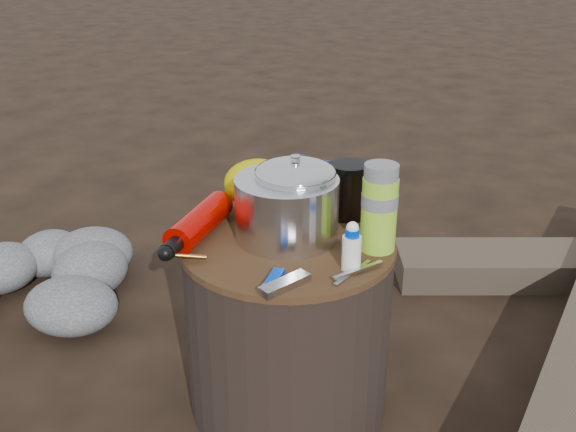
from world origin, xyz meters
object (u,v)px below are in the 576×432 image
(fuel_bottle, at_px, (199,223))
(travel_mug, at_px, (349,191))
(camping_pot, at_px, (295,198))
(stump, at_px, (288,325))
(thermos, at_px, (379,208))

(fuel_bottle, bearing_deg, travel_mug, 37.41)
(camping_pot, height_order, fuel_bottle, camping_pot)
(camping_pot, relative_size, fuel_bottle, 0.62)
(stump, bearing_deg, thermos, 11.94)
(fuel_bottle, distance_m, thermos, 0.39)
(stump, xyz_separation_m, thermos, (0.18, 0.04, 0.30))
(camping_pot, relative_size, travel_mug, 1.35)
(thermos, relative_size, travel_mug, 1.47)
(stump, height_order, camping_pot, camping_pot)
(thermos, xyz_separation_m, travel_mug, (-0.10, 0.14, -0.03))
(fuel_bottle, height_order, thermos, thermos)
(camping_pot, distance_m, travel_mug, 0.15)
(stump, height_order, thermos, thermos)
(stump, distance_m, thermos, 0.36)
(camping_pot, bearing_deg, stump, -88.39)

